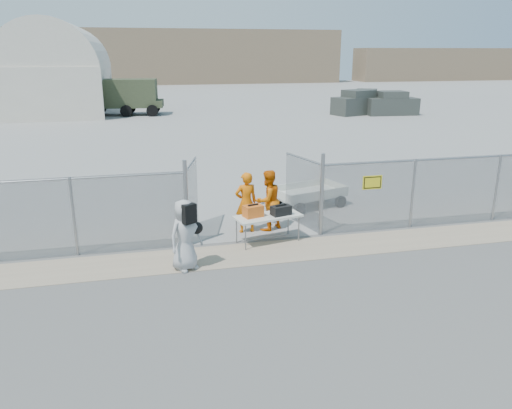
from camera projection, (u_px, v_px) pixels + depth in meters
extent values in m
plane|color=#4F4F4F|center=(274.00, 267.00, 12.85)|extent=(160.00, 160.00, 0.00)
cube|color=gray|center=(169.00, 105.00, 51.94)|extent=(160.00, 80.00, 0.01)
cube|color=gray|center=(264.00, 253.00, 13.77)|extent=(44.00, 1.60, 0.01)
cube|color=orange|center=(253.00, 211.00, 14.19)|extent=(0.61, 0.49, 0.33)
cube|color=black|center=(281.00, 210.00, 14.35)|extent=(0.63, 0.46, 0.27)
imported|color=#DF6407|center=(246.00, 203.00, 15.10)|extent=(0.73, 0.52, 1.89)
imported|color=#DF6407|center=(268.00, 200.00, 15.32)|extent=(1.14, 1.05, 1.89)
imported|color=#A8A8A9|center=(185.00, 235.00, 12.50)|extent=(1.07, 0.95, 1.84)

